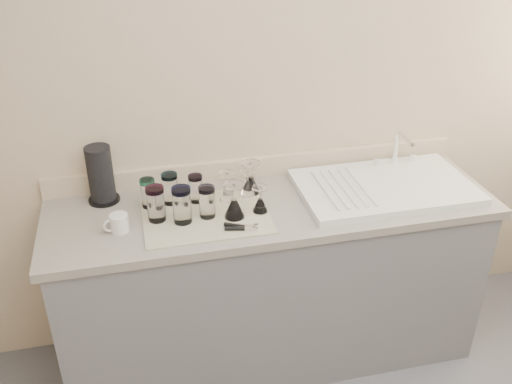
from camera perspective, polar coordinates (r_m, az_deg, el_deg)
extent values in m
cube|color=#C3AC8B|center=(2.72, 0.17, 8.34)|extent=(3.50, 0.04, 2.50)
cube|color=slate|center=(2.88, 1.55, -9.26)|extent=(2.00, 0.60, 0.86)
cube|color=gray|center=(2.62, 1.68, -1.55)|extent=(2.06, 0.62, 0.04)
cube|color=white|center=(2.78, 12.72, 0.49)|extent=(0.82, 0.50, 0.03)
cylinder|color=silver|center=(2.95, 13.81, 4.44)|extent=(0.02, 0.02, 0.18)
cylinder|color=silver|center=(2.85, 14.69, 5.23)|extent=(0.02, 0.16, 0.02)
cylinder|color=silver|center=(2.94, 11.90, 3.04)|extent=(0.03, 0.03, 0.04)
cylinder|color=silver|center=(3.02, 15.36, 3.38)|extent=(0.03, 0.03, 0.04)
cube|color=beige|center=(2.52, -5.04, -2.35)|extent=(0.55, 0.42, 0.01)
cylinder|color=white|center=(2.59, -10.72, -0.27)|extent=(0.06, 0.06, 0.12)
cylinder|color=#218163|center=(2.56, -10.86, 1.05)|extent=(0.07, 0.07, 0.02)
cylinder|color=white|center=(2.60, -8.57, 0.16)|extent=(0.07, 0.07, 0.13)
cylinder|color=#2E99CB|center=(2.57, -8.69, 1.59)|extent=(0.07, 0.07, 0.02)
cylinder|color=white|center=(2.60, -6.04, 0.20)|extent=(0.06, 0.06, 0.11)
cylinder|color=purple|center=(2.57, -6.12, 1.47)|extent=(0.07, 0.07, 0.02)
cylinder|color=white|center=(2.48, -9.96, -1.37)|extent=(0.08, 0.08, 0.14)
cylinder|color=#D22688|center=(2.44, -10.12, 0.24)|extent=(0.08, 0.08, 0.02)
cylinder|color=white|center=(2.45, -7.40, -1.52)|extent=(0.08, 0.08, 0.14)
cylinder|color=#2837D2|center=(2.41, -7.53, 0.16)|extent=(0.08, 0.08, 0.02)
cylinder|color=white|center=(2.48, -4.91, -1.18)|extent=(0.07, 0.07, 0.13)
cylinder|color=#9C90E7|center=(2.44, -4.98, 0.28)|extent=(0.07, 0.07, 0.02)
cone|color=white|center=(2.61, -2.85, -0.06)|extent=(0.08, 0.08, 0.07)
cylinder|color=white|center=(2.58, -2.89, 1.20)|extent=(0.01, 0.01, 0.06)
cylinder|color=white|center=(2.57, -2.91, 1.84)|extent=(0.08, 0.08, 0.01)
cone|color=white|center=(2.65, -0.85, 0.37)|extent=(0.07, 0.07, 0.06)
cylinder|color=white|center=(2.63, -0.86, 1.47)|extent=(0.01, 0.01, 0.05)
cylinder|color=white|center=(2.61, -0.87, 2.04)|extent=(0.07, 0.07, 0.01)
cone|color=white|center=(2.48, -2.18, -1.63)|extent=(0.09, 0.09, 0.08)
cylinder|color=white|center=(2.44, -2.22, -0.09)|extent=(0.01, 0.01, 0.07)
cylinder|color=white|center=(2.42, -2.23, 0.70)|extent=(0.09, 0.09, 0.01)
cone|color=white|center=(2.52, 0.42, -1.29)|extent=(0.07, 0.07, 0.06)
cylinder|color=white|center=(2.49, 0.42, -0.15)|extent=(0.01, 0.01, 0.05)
cylinder|color=white|center=(2.48, 0.43, 0.43)|extent=(0.07, 0.07, 0.01)
cone|color=white|center=(2.67, -0.53, 0.75)|extent=(0.09, 0.09, 0.08)
cylinder|color=white|center=(2.63, -0.54, 2.15)|extent=(0.01, 0.01, 0.07)
cylinder|color=white|center=(2.62, -0.54, 2.88)|extent=(0.09, 0.09, 0.01)
cube|color=silver|center=(2.40, -0.44, -3.62)|extent=(0.06, 0.05, 0.02)
cylinder|color=black|center=(2.40, -1.83, -3.65)|extent=(0.11, 0.04, 0.02)
cylinder|color=black|center=(2.42, -1.93, -3.40)|extent=(0.11, 0.07, 0.02)
cylinder|color=white|center=(2.46, -13.51, -3.04)|extent=(0.10, 0.10, 0.08)
torus|color=white|center=(2.46, -14.40, -3.27)|extent=(0.06, 0.03, 0.06)
cylinder|color=black|center=(2.72, -14.93, -0.72)|extent=(0.14, 0.14, 0.01)
cylinder|color=black|center=(2.66, -15.30, 1.80)|extent=(0.11, 0.11, 0.26)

